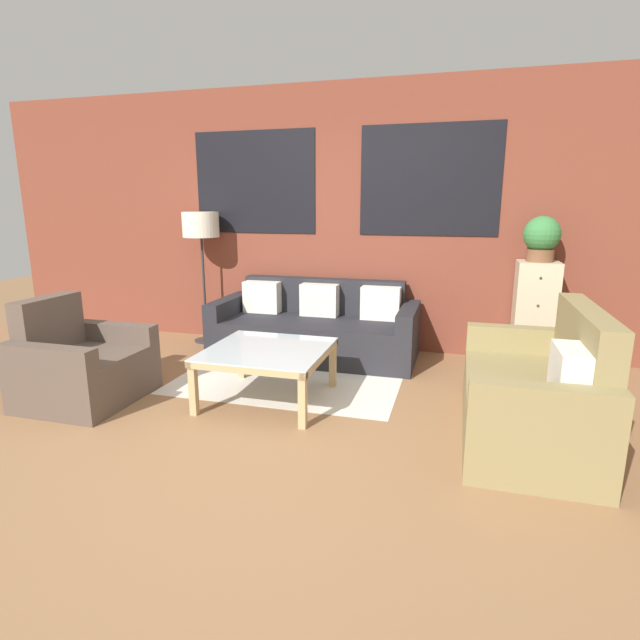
% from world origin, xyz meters
% --- Properties ---
extents(ground_plane, '(16.00, 16.00, 0.00)m').
position_xyz_m(ground_plane, '(0.00, 0.00, 0.00)').
color(ground_plane, '#8E6642').
extents(wall_back_brick, '(8.40, 0.09, 2.80)m').
position_xyz_m(wall_back_brick, '(0.00, 2.44, 1.41)').
color(wall_back_brick, brown).
rests_on(wall_back_brick, ground_plane).
extents(rug, '(2.01, 1.46, 0.00)m').
position_xyz_m(rug, '(-0.15, 1.23, 0.00)').
color(rug, silver).
rests_on(rug, ground_plane).
extents(couch_dark, '(2.09, 0.88, 0.78)m').
position_xyz_m(couch_dark, '(-0.12, 1.95, 0.28)').
color(couch_dark, '#232328').
rests_on(couch_dark, ground_plane).
extents(settee_vintage, '(0.80, 1.50, 0.92)m').
position_xyz_m(settee_vintage, '(1.84, 0.50, 0.31)').
color(settee_vintage, olive).
rests_on(settee_vintage, ground_plane).
extents(armchair_corner, '(0.80, 0.89, 0.84)m').
position_xyz_m(armchair_corner, '(-1.61, 0.26, 0.28)').
color(armchair_corner, brown).
rests_on(armchair_corner, ground_plane).
extents(coffee_table, '(0.94, 0.94, 0.44)m').
position_xyz_m(coffee_table, '(-0.15, 0.66, 0.38)').
color(coffee_table, silver).
rests_on(coffee_table, ground_plane).
extents(floor_lamp, '(0.40, 0.40, 1.48)m').
position_xyz_m(floor_lamp, '(-1.51, 2.15, 1.29)').
color(floor_lamp, '#2D2D2D').
rests_on(floor_lamp, ground_plane).
extents(drawer_cabinet, '(0.38, 0.38, 1.04)m').
position_xyz_m(drawer_cabinet, '(2.02, 2.18, 0.52)').
color(drawer_cabinet, '#C6B793').
rests_on(drawer_cabinet, ground_plane).
extents(potted_plant, '(0.33, 0.33, 0.42)m').
position_xyz_m(potted_plant, '(2.02, 2.18, 1.26)').
color(potted_plant, brown).
rests_on(potted_plant, drawer_cabinet).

